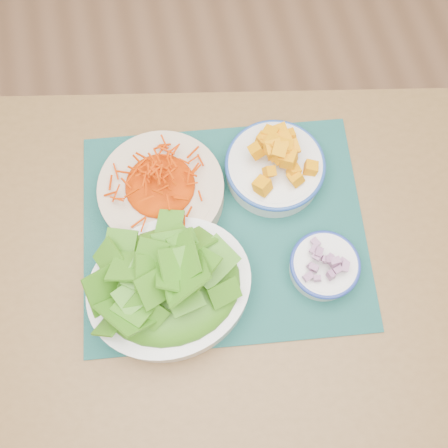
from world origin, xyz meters
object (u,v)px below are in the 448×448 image
(placemat, at_px, (224,230))
(table, at_px, (233,277))
(squash_bowl, at_px, (275,164))
(carrot_bowl, at_px, (161,189))
(onion_bowl, at_px, (325,265))
(lettuce_bowl, at_px, (169,285))

(placemat, bearing_deg, table, -79.03)
(placemat, distance_m, squash_bowl, 0.15)
(placemat, distance_m, carrot_bowl, 0.14)
(table, height_order, onion_bowl, onion_bowl)
(table, distance_m, carrot_bowl, 0.24)
(carrot_bowl, xyz_separation_m, onion_bowl, (0.25, -0.20, -0.01))
(squash_bowl, relative_size, onion_bowl, 1.64)
(placemat, bearing_deg, onion_bowl, -28.68)
(carrot_bowl, bearing_deg, lettuce_bowl, -95.23)
(placemat, bearing_deg, lettuce_bowl, -133.00)
(table, relative_size, squash_bowl, 5.26)
(table, distance_m, lettuce_bowl, 0.22)
(squash_bowl, height_order, onion_bowl, squash_bowl)
(placemat, xyz_separation_m, onion_bowl, (0.16, -0.11, 0.03))
(placemat, height_order, carrot_bowl, carrot_bowl)
(squash_bowl, distance_m, onion_bowl, 0.21)
(carrot_bowl, bearing_deg, squash_bowl, 0.75)
(carrot_bowl, relative_size, squash_bowl, 1.11)
(table, relative_size, onion_bowl, 8.62)
(squash_bowl, xyz_separation_m, lettuce_bowl, (-0.23, -0.19, 0.02))
(table, distance_m, onion_bowl, 0.21)
(lettuce_bowl, distance_m, onion_bowl, 0.27)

